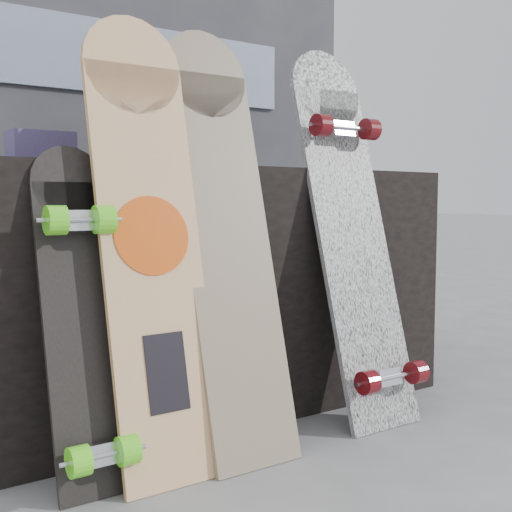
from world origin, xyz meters
TOP-DOWN VIEW (x-y plane):
  - ground at (0.00, 0.00)m, footprint 60.00×60.00m
  - vendor_table at (0.00, 0.50)m, footprint 1.60×0.60m
  - booth at (0.00, 1.35)m, footprint 2.40×0.22m
  - merch_box_purple at (-0.53, 0.56)m, footprint 0.18×0.12m
  - merch_box_small at (0.49, 0.42)m, footprint 0.14×0.14m
  - merch_box_flat at (0.09, 0.65)m, footprint 0.22×0.10m
  - longboard_geisha at (-0.39, 0.11)m, footprint 0.27×0.28m
  - longboard_celtic at (-0.16, 0.12)m, footprint 0.26×0.33m
  - longboard_cascadia at (0.32, 0.14)m, footprint 0.28×0.41m
  - skateboard_dark at (-0.58, 0.10)m, footprint 0.19×0.27m

SIDE VIEW (x-z plane):
  - ground at x=0.00m, z-range 0.00..0.00m
  - vendor_table at x=0.00m, z-range 0.00..0.80m
  - skateboard_dark at x=-0.58m, z-range 0.01..0.84m
  - longboard_geisha at x=-0.39m, z-range 0.03..1.21m
  - longboard_cascadia at x=0.32m, z-range 0.02..1.22m
  - longboard_celtic at x=-0.16m, z-range 0.04..1.22m
  - merch_box_flat at x=0.09m, z-range 0.80..0.86m
  - merch_box_purple at x=-0.53m, z-range 0.80..0.90m
  - merch_box_small at x=0.49m, z-range 0.80..0.92m
  - booth at x=0.00m, z-range 0.00..2.20m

